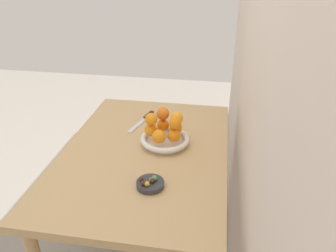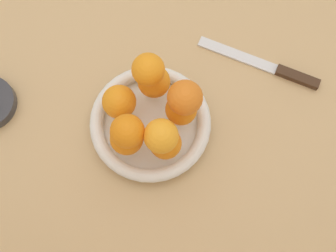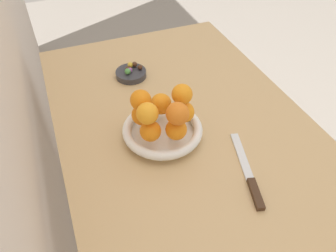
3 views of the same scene
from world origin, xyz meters
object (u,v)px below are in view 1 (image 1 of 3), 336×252
object	(u,v)px
candy_dish	(150,184)
candy_ball_0	(147,184)
orange_8	(177,118)
orange_0	(151,130)
orange_5	(175,123)
candy_ball_1	(154,178)
orange_4	(163,125)
dining_table	(145,166)
orange_7	(151,119)
orange_3	(176,128)
orange_6	(163,114)
knife	(143,120)
candy_ball_4	(151,180)
orange_1	(159,137)
candy_ball_6	(143,183)
fruit_bowl	(165,140)
orange_2	(174,135)
candy_ball_2	(151,179)
candy_ball_5	(152,181)
candy_ball_3	(141,179)

from	to	relation	value
candy_dish	candy_ball_0	distance (m)	0.03
candy_dish	orange_8	size ratio (longest dim) A/B	1.85
orange_0	orange_5	bearing A→B (deg)	77.76
candy_ball_1	orange_4	bearing A→B (deg)	-175.01
dining_table	orange_7	bearing A→B (deg)	161.52
orange_3	orange_4	bearing A→B (deg)	-106.48
orange_4	orange_6	world-z (taller)	orange_6
knife	orange_4	bearing A→B (deg)	39.77
orange_6	orange_0	bearing A→B (deg)	-36.98
dining_table	candy_ball_4	distance (m)	0.30
dining_table	orange_1	world-z (taller)	orange_1
orange_1	candy_ball_6	size ratio (longest dim) A/B	3.30
orange_0	candy_ball_4	world-z (taller)	orange_0
fruit_bowl	candy_ball_0	size ratio (longest dim) A/B	11.80
orange_3	dining_table	bearing A→B (deg)	-50.83
orange_6	orange_2	bearing A→B (deg)	36.00
candy_dish	orange_7	distance (m)	0.35
candy_ball_2	dining_table	bearing A→B (deg)	-161.37
knife	candy_ball_5	bearing A→B (deg)	16.60
orange_6	candy_ball_2	bearing A→B (deg)	3.31
fruit_bowl	candy_ball_5	size ratio (longest dim) A/B	12.22
orange_3	candy_ball_6	world-z (taller)	orange_3
orange_6	candy_ball_1	xyz separation A→B (m)	(0.38, 0.03, -0.10)
orange_7	candy_ball_6	bearing A→B (deg)	6.48
knife	candy_dish	bearing A→B (deg)	15.88
orange_0	candy_ball_3	distance (m)	0.33
fruit_bowl	candy_ball_3	bearing A→B (deg)	-6.32
orange_2	dining_table	bearing A→B (deg)	-74.50
fruit_bowl	candy_ball_1	world-z (taller)	candy_ball_1
orange_0	fruit_bowl	bearing A→B (deg)	91.04
dining_table	orange_0	bearing A→B (deg)	166.57
candy_ball_6	candy_ball_2	bearing A→B (deg)	137.74
orange_4	knife	xyz separation A→B (m)	(-0.17, -0.14, -0.06)
orange_5	knife	xyz separation A→B (m)	(-0.25, -0.21, -0.13)
candy_ball_5	candy_ball_6	size ratio (longest dim) A/B	1.00
orange_4	candy_ball_2	distance (m)	0.38
candy_ball_4	fruit_bowl	bearing A→B (deg)	-179.92
orange_2	orange_4	world-z (taller)	orange_2
orange_5	orange_6	distance (m)	0.11
fruit_bowl	candy_ball_3	xyz separation A→B (m)	(0.33, -0.04, 0.01)
dining_table	orange_1	size ratio (longest dim) A/B	17.37
orange_5	dining_table	bearing A→B (deg)	-72.01
fruit_bowl	candy_ball_6	bearing A→B (deg)	-3.82
candy_ball_1	knife	distance (m)	0.57
candy_ball_1	candy_ball_5	world-z (taller)	candy_ball_1
orange_2	candy_ball_1	size ratio (longest dim) A/B	2.83
candy_ball_4	candy_ball_6	size ratio (longest dim) A/B	0.77
candy_ball_2	candy_ball_5	bearing A→B (deg)	32.39
orange_7	orange_8	distance (m)	0.12
orange_3	candy_ball_2	bearing A→B (deg)	-7.25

